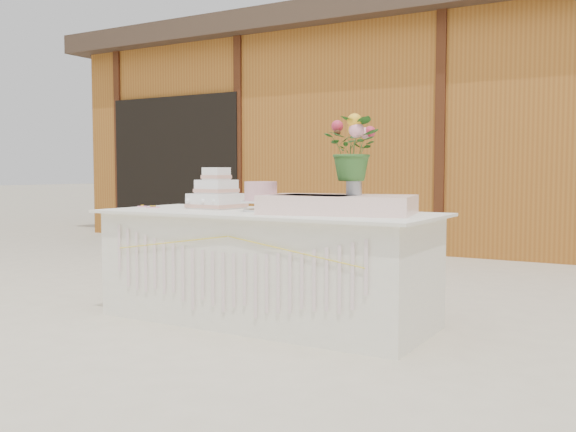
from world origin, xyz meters
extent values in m
plane|color=beige|center=(0.00, 0.00, 0.00)|extent=(80.00, 80.00, 0.00)
cube|color=#935A1E|center=(0.00, 6.00, 1.50)|extent=(12.00, 4.00, 3.00)
cube|color=#392A1F|center=(0.00, 6.00, 3.15)|extent=(12.60, 4.60, 0.30)
cube|color=black|center=(-4.20, 3.98, 1.10)|extent=(2.40, 0.08, 2.20)
cube|color=white|center=(0.00, 0.00, 0.38)|extent=(2.28, 0.88, 0.75)
cube|color=white|center=(0.00, 0.00, 0.76)|extent=(2.40, 1.00, 0.02)
cube|color=white|center=(-0.51, 0.11, 0.83)|extent=(0.35, 0.35, 0.11)
cube|color=#DFA18C|center=(-0.51, 0.11, 0.79)|extent=(0.37, 0.37, 0.03)
cube|color=white|center=(-0.51, 0.11, 0.93)|extent=(0.25, 0.25, 0.10)
cube|color=#DFA18C|center=(-0.51, 0.11, 0.91)|extent=(0.27, 0.27, 0.03)
cube|color=white|center=(-0.51, 0.11, 1.03)|extent=(0.17, 0.17, 0.09)
cube|color=#DFA18C|center=(-0.51, 0.11, 1.01)|extent=(0.18, 0.18, 0.03)
cylinder|color=white|center=(-0.04, -0.01, 0.78)|extent=(0.25, 0.25, 0.02)
cylinder|color=white|center=(-0.04, -0.01, 0.81)|extent=(0.07, 0.07, 0.05)
cylinder|color=white|center=(-0.04, -0.01, 0.84)|extent=(0.29, 0.29, 0.01)
cylinder|color=#EDAAB4|center=(-0.04, -0.01, 0.91)|extent=(0.23, 0.23, 0.13)
cube|color=#FAD3C9|center=(0.54, 0.03, 0.83)|extent=(1.06, 0.75, 0.12)
cylinder|color=#A7A7AC|center=(0.63, 0.09, 0.96)|extent=(0.10, 0.10, 0.14)
imported|color=#316327|center=(0.63, 0.09, 1.24)|extent=(0.39, 0.35, 0.41)
camera|label=1|loc=(2.37, -3.76, 1.05)|focal=40.00mm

